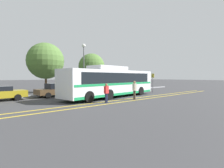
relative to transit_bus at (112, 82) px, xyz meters
name	(u,v)px	position (x,y,z in m)	size (l,w,h in m)	color
ground_plane	(102,98)	(-1.43, -0.11, -1.66)	(220.00, 220.00, 0.00)	#38383A
lane_strip_0	(127,99)	(0.02, -2.20, -1.65)	(0.20, 31.99, 0.01)	gold
lane_strip_1	(135,100)	(0.02, -3.32, -1.65)	(0.20, 31.99, 0.01)	gold
curb_strip	(82,93)	(0.02, 6.12, -1.58)	(39.99, 0.36, 0.15)	#99999E
transit_bus	(112,82)	(0.00, 0.00, 0.00)	(12.49, 4.03, 3.29)	silver
parked_car_1	(56,90)	(-4.26, 4.45, -0.93)	(4.46, 2.08, 1.47)	#4C3823
parked_car_2	(105,88)	(2.39, 4.14, -0.96)	(4.59, 2.04, 1.38)	#9E9EA3
parked_car_3	(131,86)	(7.28, 3.96, -0.93)	(4.09, 2.17, 1.43)	maroon
pedestrian_0	(134,89)	(0.33, -2.91, -0.63)	(0.33, 0.47, 1.78)	brown
pedestrian_1	(106,92)	(-3.05, -2.75, -0.73)	(0.46, 0.32, 1.63)	#191E38
bus_stop_sign	(153,80)	(7.67, 0.21, 0.02)	(0.08, 0.40, 2.67)	#59595E
street_lamp	(84,57)	(0.74, 6.71, 3.21)	(0.51, 0.51, 6.73)	#59595E
tree_0	(46,61)	(-3.45, 9.64, 2.66)	(4.87, 4.87, 6.75)	#513823
tree_1	(92,67)	(4.68, 10.51, 2.24)	(4.41, 4.41, 6.11)	#513823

